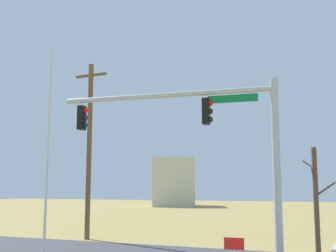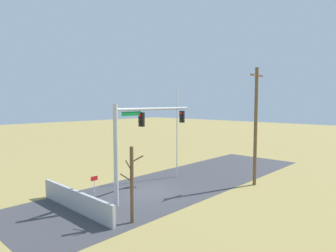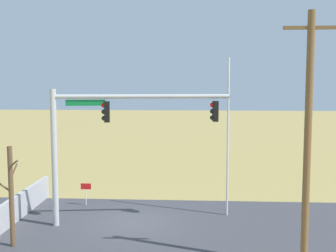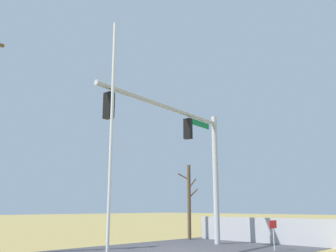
# 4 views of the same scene
# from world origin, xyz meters

# --- Properties ---
(ground_plane) EXTENTS (160.00, 160.00, 0.00)m
(ground_plane) POSITION_xyz_m (0.00, 0.00, 0.00)
(ground_plane) COLOR #9E894C
(road_surface) EXTENTS (28.00, 8.00, 0.01)m
(road_surface) POSITION_xyz_m (-4.00, 0.00, 0.01)
(road_surface) COLOR #3D3D42
(road_surface) RESTS_ON ground_plane
(sidewalk_corner) EXTENTS (6.00, 6.00, 0.01)m
(sidewalk_corner) POSITION_xyz_m (4.48, 0.69, 0.00)
(sidewalk_corner) COLOR #B7B5AD
(sidewalk_corner) RESTS_ON ground_plane
(retaining_fence) EXTENTS (0.20, 7.63, 1.24)m
(retaining_fence) POSITION_xyz_m (5.60, -0.48, 0.62)
(retaining_fence) COLOR #A8A8AD
(retaining_fence) RESTS_ON ground_plane
(signal_mast) EXTENTS (8.20, 1.28, 6.37)m
(signal_mast) POSITION_xyz_m (1.19, 0.40, 4.54)
(signal_mast) COLOR #B2B5BA
(signal_mast) RESTS_ON ground_plane
(flagpole) EXTENTS (0.10, 0.10, 7.87)m
(flagpole) POSITION_xyz_m (-4.61, -1.40, 3.93)
(flagpole) COLOR silver
(flagpole) RESTS_ON ground_plane
(utility_pole) EXTENTS (1.90, 0.26, 9.16)m
(utility_pole) POSITION_xyz_m (-6.93, 4.70, 4.75)
(utility_pole) COLOR brown
(utility_pole) RESTS_ON ground_plane
(bare_tree) EXTENTS (1.27, 1.02, 4.14)m
(bare_tree) POSITION_xyz_m (4.43, 3.34, 2.13)
(bare_tree) COLOR brown
(bare_tree) RESTS_ON ground_plane
(open_sign) EXTENTS (0.56, 0.04, 1.22)m
(open_sign) POSITION_xyz_m (2.89, -2.68, 0.91)
(open_sign) COLOR silver
(open_sign) RESTS_ON ground_plane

